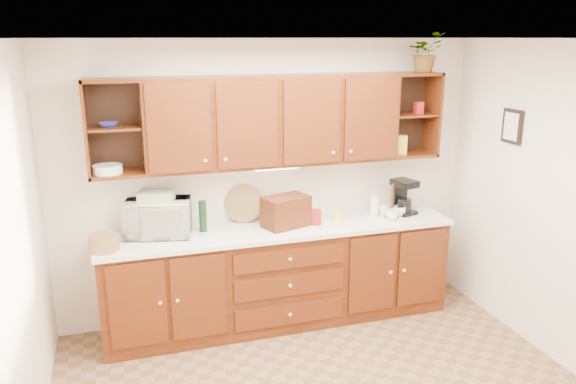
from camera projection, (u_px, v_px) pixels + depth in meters
ceiling at (347, 38)px, 3.33m from camera, size 4.00×4.00×0.00m
back_wall at (270, 181)px, 5.29m from camera, size 4.00×0.00×4.00m
left_wall at (7, 282)px, 3.11m from camera, size 0.00×3.50×3.50m
base_cabinets at (280, 276)px, 5.24m from camera, size 3.20×0.60×0.90m
countertop at (280, 229)px, 5.11m from camera, size 3.24×0.64×0.04m
upper_cabinets at (276, 120)px, 4.99m from camera, size 3.20×0.33×0.80m
undercabinet_light at (276, 168)px, 5.05m from camera, size 0.40×0.05×0.02m
framed_picture at (512, 126)px, 4.93m from camera, size 0.03×0.24×0.30m
wicker_basket at (104, 243)px, 4.53m from camera, size 0.30×0.30×0.13m
microwave at (158, 218)px, 4.86m from camera, size 0.62×0.48×0.31m
towel_stack at (156, 196)px, 4.81m from camera, size 0.34×0.28×0.09m
wine_bottle at (203, 216)px, 4.95m from camera, size 0.09×0.09×0.28m
woven_tray at (244, 221)px, 5.25m from camera, size 0.37×0.20×0.35m
bread_box at (286, 211)px, 5.08m from camera, size 0.46×0.37×0.28m
mug_tree at (392, 212)px, 5.38m from camera, size 0.26×0.28×0.32m
canister_red at (315, 217)px, 5.16m from camera, size 0.13×0.13×0.13m
canister_white at (375, 206)px, 5.42m from camera, size 0.10×0.10×0.19m
canister_yellow at (338, 215)px, 5.28m from camera, size 0.10×0.10×0.10m
coffee_maker at (403, 197)px, 5.48m from camera, size 0.23×0.27×0.34m
bowl_stack at (109, 125)px, 4.56m from camera, size 0.18×0.18×0.04m
plate_stack at (108, 169)px, 4.63m from camera, size 0.27×0.27×0.07m
pantry_box_yellow at (401, 145)px, 5.39m from camera, size 0.12×0.11×0.18m
pantry_box_red at (419, 108)px, 5.34m from camera, size 0.08×0.07×0.12m
potted_plant at (425, 52)px, 5.21m from camera, size 0.40×0.37×0.36m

